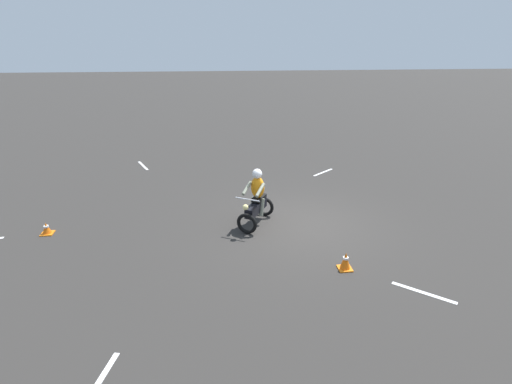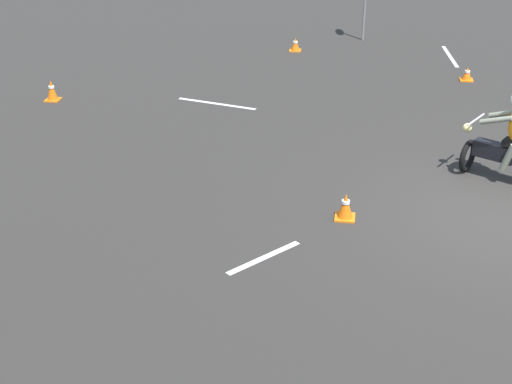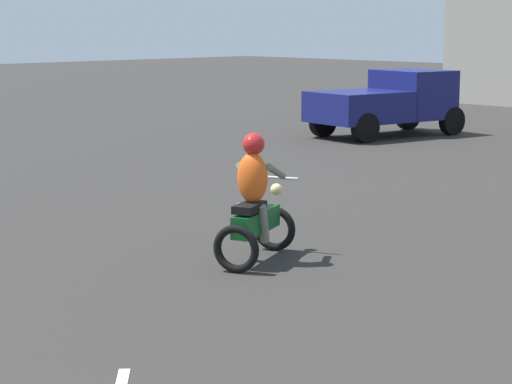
# 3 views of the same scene
# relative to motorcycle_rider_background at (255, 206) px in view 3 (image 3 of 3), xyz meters

# --- Properties ---
(motorcycle_rider_background) EXTENTS (1.13, 1.53, 1.66)m
(motorcycle_rider_background) POSITION_rel_motorcycle_rider_background_xyz_m (0.00, 0.00, 0.00)
(motorcycle_rider_background) COLOR black
(motorcycle_rider_background) RESTS_ON ground
(pickup_truck) EXTENTS (2.53, 4.37, 1.73)m
(pickup_truck) POSITION_rel_motorcycle_rider_background_xyz_m (-7.77, 12.42, 0.20)
(pickup_truck) COLOR black
(pickup_truck) RESTS_ON ground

